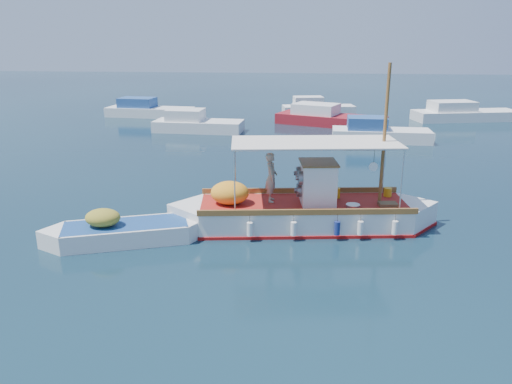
# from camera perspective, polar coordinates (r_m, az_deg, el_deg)

# --- Properties ---
(ground) EXTENTS (160.00, 160.00, 0.00)m
(ground) POSITION_cam_1_polar(r_m,az_deg,el_deg) (18.26, 3.01, -4.06)
(ground) COLOR black
(ground) RESTS_ON ground
(fishing_caique) EXTENTS (9.79, 3.57, 6.03)m
(fishing_caique) POSITION_cam_1_polar(r_m,az_deg,el_deg) (18.26, 5.22, -2.33)
(fishing_caique) COLOR white
(fishing_caique) RESTS_ON ground
(dinghy) EXTENTS (5.35, 2.86, 1.38)m
(dinghy) POSITION_cam_1_polar(r_m,az_deg,el_deg) (17.50, -14.80, -4.60)
(dinghy) COLOR white
(dinghy) RESTS_ON ground
(bg_boat_nw) EXTENTS (6.52, 2.72, 1.80)m
(bg_boat_nw) POSITION_cam_1_polar(r_m,az_deg,el_deg) (37.00, -6.88, 7.65)
(bg_boat_nw) COLOR silver
(bg_boat_nw) RESTS_ON ground
(bg_boat_n) EXTENTS (8.80, 5.68, 1.80)m
(bg_boat_n) POSITION_cam_1_polar(r_m,az_deg,el_deg) (39.90, 8.16, 8.30)
(bg_boat_n) COLOR maroon
(bg_boat_n) RESTS_ON ground
(bg_boat_ne) EXTENTS (6.40, 2.37, 1.80)m
(bg_boat_ne) POSITION_cam_1_polar(r_m,az_deg,el_deg) (34.18, 13.76, 6.48)
(bg_boat_ne) COLOR silver
(bg_boat_ne) RESTS_ON ground
(bg_boat_e) EXTENTS (8.92, 4.41, 1.80)m
(bg_boat_e) POSITION_cam_1_polar(r_m,az_deg,el_deg) (45.06, 22.56, 8.19)
(bg_boat_e) COLOR silver
(bg_boat_e) RESTS_ON ground
(bg_boat_far_w) EXTENTS (7.57, 2.89, 1.80)m
(bg_boat_far_w) POSITION_cam_1_polar(r_m,az_deg,el_deg) (44.73, -12.32, 9.05)
(bg_boat_far_w) COLOR silver
(bg_boat_far_w) RESTS_ON ground
(bg_boat_far_n) EXTENTS (6.55, 3.16, 1.80)m
(bg_boat_far_n) POSITION_cam_1_polar(r_m,az_deg,el_deg) (45.10, 6.90, 9.39)
(bg_boat_far_n) COLOR silver
(bg_boat_far_n) RESTS_ON ground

